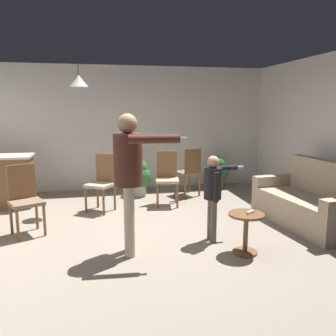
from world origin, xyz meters
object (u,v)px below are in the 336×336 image
potted_plant_corner (218,171)px  potted_plant_by_wall (139,176)px  spare_remote_on_table (250,212)px  person_adult (129,169)px  couch_floral (310,203)px  dining_chair_near_wall (167,176)px  side_table_by_couch (246,228)px  person_child (213,189)px  dining_chair_spare (102,180)px  dining_chair_by_counter (189,170)px  dining_chair_centre_back (25,197)px

potted_plant_corner → potted_plant_by_wall: 1.84m
potted_plant_corner → spare_remote_on_table: bearing=-103.4°
person_adult → couch_floral: bearing=105.0°
dining_chair_near_wall → spare_remote_on_table: (0.55, -2.42, -0.01)m
side_table_by_couch → dining_chair_near_wall: dining_chair_near_wall is taller
side_table_by_couch → person_child: 0.69m
potted_plant_by_wall → dining_chair_spare: bearing=-129.0°
person_child → dining_chair_by_counter: (0.32, 2.43, -0.19)m
potted_plant_by_wall → spare_remote_on_table: potted_plant_by_wall is taller
side_table_by_couch → dining_chair_spare: (-1.71, 2.25, 0.22)m
dining_chair_near_wall → potted_plant_corner: (1.39, 1.09, -0.15)m
dining_chair_near_wall → person_child: bearing=107.2°
spare_remote_on_table → dining_chair_centre_back: bearing=155.3°
couch_floral → potted_plant_by_wall: (-2.38, 2.34, 0.08)m
person_adult → dining_chair_near_wall: person_adult is taller
couch_floral → side_table_by_couch: 1.67m
dining_chair_spare → potted_plant_corner: size_ratio=1.40×
person_child → dining_chair_by_counter: size_ratio=1.18×
couch_floral → potted_plant_corner: couch_floral is taller
dining_chair_spare → spare_remote_on_table: bearing=161.9°
dining_chair_centre_back → spare_remote_on_table: 3.14m
dining_chair_near_wall → dining_chair_centre_back: bearing=35.4°
couch_floral → person_adult: 2.99m
spare_remote_on_table → potted_plant_corner: bearing=76.6°
dining_chair_by_counter → couch_floral: bearing=-76.8°
side_table_by_couch → dining_chair_spare: bearing=127.3°
dining_chair_centre_back → potted_plant_corner: 4.29m
person_child → dining_chair_by_counter: person_child is taller
side_table_by_couch → dining_chair_spare: 2.83m
dining_chair_near_wall → spare_remote_on_table: 2.48m
person_child → dining_chair_spare: bearing=-141.3°
dining_chair_by_counter → person_adult: bearing=-139.5°
side_table_by_couch → potted_plant_by_wall: size_ratio=0.70×
dining_chair_by_counter → dining_chair_centre_back: bearing=-171.0°
couch_floral → dining_chair_near_wall: bearing=45.3°
potted_plant_corner → dining_chair_near_wall: bearing=-141.9°
side_table_by_couch → potted_plant_by_wall: (-0.94, 3.19, 0.08)m
person_child → dining_chair_centre_back: bearing=-108.2°
potted_plant_by_wall → couch_floral: bearing=-44.5°
couch_floral → person_adult: size_ratio=1.08×
couch_floral → dining_chair_by_counter: 2.50m
side_table_by_couch → person_child: (-0.26, 0.49, 0.40)m
person_adult → dining_chair_centre_back: bearing=-121.6°
dining_chair_near_wall → dining_chair_spare: (-1.19, -0.15, 0.00)m
person_adult → dining_chair_centre_back: size_ratio=1.74×
person_adult → potted_plant_by_wall: size_ratio=2.33×
dining_chair_centre_back → dining_chair_spare: 1.46m
person_adult → spare_remote_on_table: bearing=81.8°
spare_remote_on_table → dining_chair_near_wall: bearing=102.9°
side_table_by_couch → dining_chair_near_wall: 2.46m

